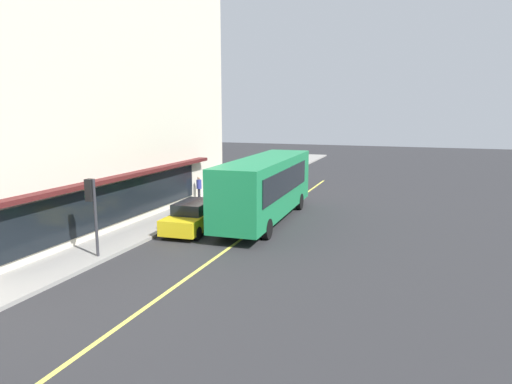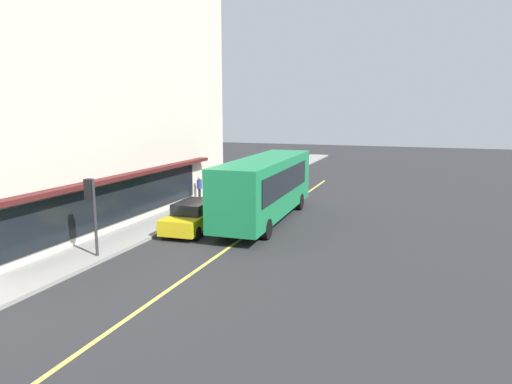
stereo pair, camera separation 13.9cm
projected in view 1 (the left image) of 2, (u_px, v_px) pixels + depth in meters
The scene contains 9 objects.
ground at pixel (254, 230), 23.74m from camera, with size 120.00×120.00×0.00m, color #28282B.
sidewalk at pixel (165, 221), 25.44m from camera, with size 80.00×2.40×0.15m, color gray.
lane_centre_stripe at pixel (254, 230), 23.74m from camera, with size 36.00×0.16×0.01m, color #D8D14C.
storefront_building at pixel (39, 75), 23.84m from camera, with size 25.87×9.77×15.71m.
bus at pixel (266, 186), 25.41m from camera, with size 11.19×2.84×3.50m.
traffic_light at pixel (91, 199), 18.69m from camera, with size 0.30×0.52×3.20m.
car_yellow at pixel (194, 217), 23.43m from camera, with size 4.39×2.05×1.52m.
car_maroon at pixel (280, 177), 37.44m from camera, with size 4.30×1.86×1.52m.
pedestrian_by_curb at pixel (199, 186), 30.85m from camera, with size 0.34×0.34×1.56m.
Camera 1 is at (-21.67, -7.79, 6.07)m, focal length 32.47 mm.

